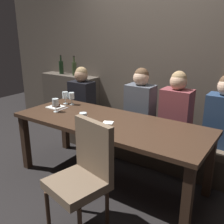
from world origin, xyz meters
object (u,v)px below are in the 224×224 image
at_px(dining_table, 109,128).
at_px(wine_glass_center_front, 55,103).
at_px(diner_near_end, 224,113).
at_px(wine_bottle_dark_red, 61,67).
at_px(diner_bearded, 140,100).
at_px(dessert_plate, 56,106).
at_px(diner_redhead, 82,92).
at_px(chair_near_side, 84,171).
at_px(wine_glass_far_right, 83,118).
at_px(wine_glass_near_right, 71,96).
at_px(wine_glass_center_back, 65,95).
at_px(wine_bottle_pale_label, 74,68).
at_px(banquette_bench, 138,141).
at_px(fork_on_table, 64,109).
at_px(diner_far_end, 176,106).

relative_size(dining_table, wine_glass_center_front, 13.41).
xyz_separation_m(diner_near_end, wine_bottle_dark_red, (-2.78, 0.36, 0.24)).
relative_size(dining_table, diner_bearded, 2.78).
xyz_separation_m(wine_glass_center_front, dessert_plate, (-0.14, 0.13, -0.10)).
relative_size(diner_redhead, diner_bearded, 0.91).
relative_size(chair_near_side, diner_redhead, 1.36).
bearing_deg(wine_glass_far_right, wine_glass_near_right, 140.34).
relative_size(diner_near_end, wine_glass_center_back, 4.89).
xyz_separation_m(diner_bearded, wine_bottle_pale_label, (-1.46, 0.37, 0.25)).
height_order(wine_glass_far_right, wine_glass_near_right, same).
distance_m(banquette_bench, dessert_plate, 1.20).
bearing_deg(wine_glass_center_back, chair_near_side, -40.30).
bearing_deg(wine_glass_center_front, wine_bottle_pale_label, 122.40).
height_order(wine_bottle_dark_red, fork_on_table, wine_bottle_dark_red).
height_order(dining_table, dessert_plate, dessert_plate).
xyz_separation_m(dining_table, dessert_plate, (-0.85, 0.03, 0.10)).
bearing_deg(wine_bottle_pale_label, diner_redhead, -37.91).
relative_size(diner_far_end, wine_bottle_dark_red, 2.42).
xyz_separation_m(banquette_bench, diner_bearded, (0.02, -0.01, 0.60)).
xyz_separation_m(banquette_bench, wine_glass_far_right, (-0.09, -1.02, 0.62)).
distance_m(diner_far_end, wine_glass_near_right, 1.35).
xyz_separation_m(banquette_bench, diner_far_end, (0.50, 0.01, 0.60)).
relative_size(wine_glass_center_back, dessert_plate, 0.86).
height_order(diner_far_end, wine_glass_center_front, diner_far_end).
xyz_separation_m(diner_far_end, wine_glass_near_right, (-1.27, -0.47, 0.03)).
bearing_deg(wine_glass_center_front, wine_glass_near_right, 99.18).
relative_size(dining_table, diner_redhead, 3.05).
height_order(wine_glass_center_front, wine_glass_far_right, same).
height_order(diner_bearded, wine_glass_far_right, diner_bearded).
bearing_deg(wine_glass_near_right, fork_on_table, -75.83).
height_order(dining_table, wine_glass_near_right, wine_glass_near_right).
bearing_deg(wine_glass_center_back, wine_bottle_dark_red, 136.87).
height_order(diner_redhead, diner_near_end, diner_near_end).
xyz_separation_m(wine_bottle_dark_red, dessert_plate, (0.89, -1.02, -0.32)).
bearing_deg(wine_glass_far_right, dessert_plate, 154.98).
relative_size(dining_table, fork_on_table, 12.94).
relative_size(dining_table, wine_glass_center_back, 13.41).
bearing_deg(dessert_plate, wine_glass_center_back, 94.39).
xyz_separation_m(wine_bottle_dark_red, wine_glass_near_right, (0.98, -0.81, -0.22)).
distance_m(chair_near_side, diner_redhead, 1.90).
height_order(banquette_bench, wine_glass_center_back, wine_glass_center_back).
xyz_separation_m(wine_bottle_dark_red, wine_glass_center_front, (1.03, -1.15, -0.21)).
distance_m(banquette_bench, wine_glass_center_front, 1.24).
bearing_deg(chair_near_side, wine_bottle_pale_label, 133.66).
relative_size(chair_near_side, diner_bearded, 1.24).
distance_m(wine_bottle_dark_red, wine_bottle_pale_label, 0.30).
relative_size(banquette_bench, wine_glass_center_back, 15.24).
bearing_deg(diner_far_end, banquette_bench, -178.69).
bearing_deg(wine_glass_center_front, wine_bottle_dark_red, 132.00).
bearing_deg(wine_bottle_dark_red, wine_glass_far_right, -39.59).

